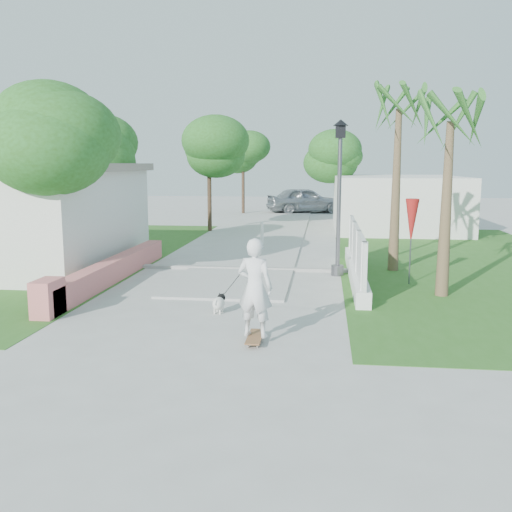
# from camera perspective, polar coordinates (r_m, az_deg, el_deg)

# --- Properties ---
(ground) EXTENTS (90.00, 90.00, 0.00)m
(ground) POSITION_cam_1_polar(r_m,az_deg,el_deg) (11.69, -5.78, -6.81)
(ground) COLOR #B7B7B2
(ground) RESTS_ON ground
(path_strip) EXTENTS (3.20, 36.00, 0.06)m
(path_strip) POSITION_cam_1_polar(r_m,az_deg,el_deg) (31.22, 2.25, 3.37)
(path_strip) COLOR #B7B7B2
(path_strip) RESTS_ON ground
(curb) EXTENTS (6.50, 0.25, 0.10)m
(curb) POSITION_cam_1_polar(r_m,az_deg,el_deg) (17.43, -1.48, -1.25)
(curb) COLOR #999993
(curb) RESTS_ON ground
(grass_left) EXTENTS (8.00, 20.00, 0.01)m
(grass_left) POSITION_cam_1_polar(r_m,az_deg,el_deg) (21.44, -19.51, 0.08)
(grass_left) COLOR #2F631F
(grass_left) RESTS_ON ground
(grass_right) EXTENTS (8.00, 20.00, 0.01)m
(grass_right) POSITION_cam_1_polar(r_m,az_deg,el_deg) (19.74, 19.96, -0.69)
(grass_right) COLOR #2F631F
(grass_right) RESTS_ON ground
(pink_wall) EXTENTS (0.45, 8.20, 0.80)m
(pink_wall) POSITION_cam_1_polar(r_m,az_deg,el_deg) (15.89, -14.66, -1.61)
(pink_wall) COLOR #C36864
(pink_wall) RESTS_ON ground
(lattice_fence) EXTENTS (0.35, 7.00, 1.50)m
(lattice_fence) POSITION_cam_1_polar(r_m,az_deg,el_deg) (16.20, 9.97, -0.41)
(lattice_fence) COLOR white
(lattice_fence) RESTS_ON ground
(building_right) EXTENTS (6.00, 8.00, 2.60)m
(building_right) POSITION_cam_1_polar(r_m,az_deg,el_deg) (29.23, 13.80, 5.21)
(building_right) COLOR silver
(building_right) RESTS_ON ground
(street_lamp) EXTENTS (0.44, 0.44, 4.44)m
(street_lamp) POSITION_cam_1_polar(r_m,az_deg,el_deg) (16.48, 8.32, 6.38)
(street_lamp) COLOR #59595E
(street_lamp) RESTS_ON ground
(bollard) EXTENTS (0.14, 0.14, 1.09)m
(bollard) POSITION_cam_1_polar(r_m,az_deg,el_deg) (21.24, 0.61, 2.11)
(bollard) COLOR white
(bollard) RESTS_ON ground
(patio_umbrella) EXTENTS (0.36, 0.36, 2.30)m
(patio_umbrella) POSITION_cam_1_polar(r_m,az_deg,el_deg) (15.70, 15.30, 3.30)
(patio_umbrella) COLOR #59595E
(patio_umbrella) RESTS_ON ground
(tree_left_near) EXTENTS (3.60, 3.60, 5.28)m
(tree_left_near) POSITION_cam_1_polar(r_m,az_deg,el_deg) (15.59, -20.09, 10.90)
(tree_left_near) COLOR #4C3826
(tree_left_near) RESTS_ON ground
(tree_left_mid) EXTENTS (3.20, 3.20, 4.85)m
(tree_left_mid) POSITION_cam_1_polar(r_m,az_deg,el_deg) (21.01, -15.68, 9.65)
(tree_left_mid) COLOR #4C3826
(tree_left_mid) RESTS_ON ground
(tree_path_left) EXTENTS (3.40, 3.40, 5.23)m
(tree_path_left) POSITION_cam_1_polar(r_m,az_deg,el_deg) (27.49, -4.70, 10.46)
(tree_path_left) COLOR #4C3826
(tree_path_left) RESTS_ON ground
(tree_path_right) EXTENTS (3.00, 3.00, 4.79)m
(tree_path_right) POSITION_cam_1_polar(r_m,az_deg,el_deg) (30.94, 8.33, 9.65)
(tree_path_right) COLOR #4C3826
(tree_path_right) RESTS_ON ground
(tree_path_far) EXTENTS (3.20, 3.20, 5.17)m
(tree_path_far) POSITION_cam_1_polar(r_m,az_deg,el_deg) (37.31, -1.28, 10.16)
(tree_path_far) COLOR #4C3826
(tree_path_far) RESTS_ON ground
(palm_far) EXTENTS (1.80, 1.80, 5.30)m
(palm_far) POSITION_cam_1_polar(r_m,az_deg,el_deg) (17.62, 14.08, 13.08)
(palm_far) COLOR brown
(palm_far) RESTS_ON ground
(palm_near) EXTENTS (1.80, 1.80, 4.70)m
(palm_near) POSITION_cam_1_polar(r_m,az_deg,el_deg) (14.47, 18.84, 11.66)
(palm_near) COLOR brown
(palm_near) RESTS_ON ground
(skateboarder) EXTENTS (1.41, 2.64, 1.92)m
(skateboarder) POSITION_cam_1_polar(r_m,az_deg,el_deg) (11.16, -2.08, -3.12)
(skateboarder) COLOR brown
(skateboarder) RESTS_ON ground
(dog) EXTENTS (0.31, 0.59, 0.41)m
(dog) POSITION_cam_1_polar(r_m,az_deg,el_deg) (12.49, -3.72, -4.68)
(dog) COLOR silver
(dog) RESTS_ON ground
(parked_car) EXTENTS (5.32, 3.56, 1.68)m
(parked_car) POSITION_cam_1_polar(r_m,az_deg,el_deg) (37.74, 4.91, 5.60)
(parked_car) COLOR #9FA2A7
(parked_car) RESTS_ON ground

